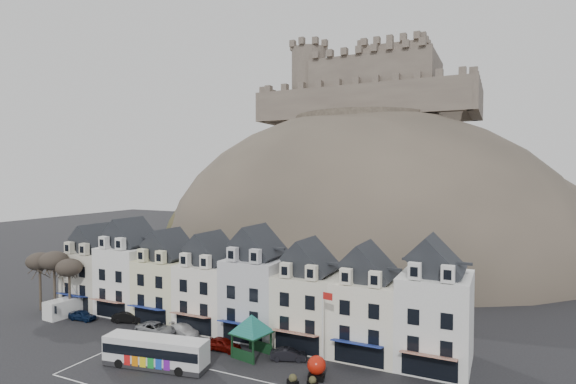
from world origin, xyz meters
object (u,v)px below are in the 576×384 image
object	(u,v)px
red_buoy	(317,367)
car_white	(184,330)
car_black	(129,317)
car_charcoal	(288,354)
bus	(156,351)
bus_shelter	(252,324)
car_silver	(156,329)
white_van	(66,307)
car_maroon	(223,344)
flagpole	(323,324)
car_navy	(82,315)

from	to	relation	value
red_buoy	car_white	xyz separation A→B (m)	(-18.58, 3.81, -0.48)
car_black	car_charcoal	bearing A→B (deg)	-113.88
bus	car_white	distance (m)	9.06
bus	bus_shelter	world-z (taller)	bus_shelter
car_black	car_charcoal	xyz separation A→B (m)	(23.78, -1.69, -0.08)
car_charcoal	car_silver	bearing A→B (deg)	69.82
white_van	car_black	size ratio (longest dim) A/B	1.27
bus	car_charcoal	bearing A→B (deg)	22.87
bus	car_maroon	size ratio (longest dim) A/B	2.70
bus_shelter	flagpole	xyz separation A→B (m)	(8.02, 0.17, 1.10)
flagpole	car_charcoal	world-z (taller)	flagpole
car_navy	car_white	world-z (taller)	car_navy
flagpole	white_van	size ratio (longest dim) A/B	1.50
car_navy	red_buoy	bearing A→B (deg)	-98.48
bus_shelter	flagpole	size ratio (longest dim) A/B	0.87
red_buoy	car_silver	size ratio (longest dim) A/B	0.43
red_buoy	bus_shelter	bearing A→B (deg)	167.48
car_black	car_charcoal	world-z (taller)	car_black
bus_shelter	car_black	size ratio (longest dim) A/B	1.64
car_charcoal	car_maroon	bearing A→B (deg)	74.72
car_navy	car_white	distance (m)	15.67
car_silver	car_navy	bearing A→B (deg)	92.33
car_white	bus_shelter	bearing A→B (deg)	-83.07
flagpole	car_white	xyz separation A→B (m)	(-18.49, 1.84, -3.95)
bus	car_charcoal	distance (m)	13.40
bus	car_navy	world-z (taller)	bus
bus_shelter	red_buoy	size ratio (longest dim) A/B	3.18
car_silver	car_black	bearing A→B (deg)	75.08
flagpole	car_maroon	size ratio (longest dim) A/B	1.97
car_maroon	car_charcoal	distance (m)	7.64
bus_shelter	car_maroon	xyz separation A→B (m)	(-3.68, 0.08, -2.80)
white_van	car_black	world-z (taller)	white_van
white_van	red_buoy	bearing A→B (deg)	1.19
flagpole	car_navy	distance (m)	34.32
white_van	car_navy	xyz separation A→B (m)	(3.50, -0.21, -0.54)
car_navy	car_silver	xyz separation A→B (m)	(12.44, 0.13, 0.06)
flagpole	car_black	world-z (taller)	flagpole
bus_shelter	red_buoy	world-z (taller)	bus_shelter
car_silver	car_white	distance (m)	3.44
car_black	car_maroon	world-z (taller)	car_black
car_black	car_maroon	distance (m)	16.35
white_van	car_black	bearing A→B (deg)	15.39
car_navy	bus	bearing A→B (deg)	-114.86
car_maroon	red_buoy	bearing A→B (deg)	-97.99
white_van	car_charcoal	xyz separation A→B (m)	(33.50, 0.09, -0.57)
car_black	car_white	distance (m)	9.39
car_silver	white_van	bearing A→B (deg)	91.44
car_charcoal	bus_shelter	bearing A→B (deg)	80.93
bus_shelter	car_silver	distance (m)	13.93
car_black	car_silver	size ratio (longest dim) A/B	0.84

